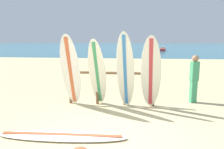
% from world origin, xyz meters
% --- Properties ---
extents(ground_plane, '(120.00, 120.00, 0.00)m').
position_xyz_m(ground_plane, '(0.00, 0.00, 0.00)').
color(ground_plane, '#CCB784').
extents(ocean_water, '(120.00, 80.00, 0.01)m').
position_xyz_m(ocean_water, '(0.00, 58.00, 0.00)').
color(ocean_water, teal).
rests_on(ocean_water, ground).
extents(surfboard_rack, '(2.66, 0.09, 1.14)m').
position_xyz_m(surfboard_rack, '(-0.25, 2.39, 0.70)').
color(surfboard_rack, brown).
rests_on(surfboard_rack, ground).
extents(surfboard_leaning_far_left, '(0.59, 0.92, 2.15)m').
position_xyz_m(surfboard_leaning_far_left, '(-1.37, 1.99, 1.08)').
color(surfboard_leaning_far_left, white).
rests_on(surfboard_leaning_far_left, ground).
extents(surfboard_leaning_left, '(0.53, 1.01, 2.03)m').
position_xyz_m(surfboard_leaning_left, '(-0.61, 2.08, 1.01)').
color(surfboard_leaning_left, white).
rests_on(surfboard_leaning_left, ground).
extents(surfboard_leaning_center_left, '(0.61, 0.67, 2.21)m').
position_xyz_m(surfboard_leaning_center_left, '(0.20, 2.06, 1.11)').
color(surfboard_leaning_center_left, silver).
rests_on(surfboard_leaning_center_left, ground).
extents(surfboard_leaning_center, '(0.64, 0.64, 2.11)m').
position_xyz_m(surfboard_leaning_center, '(0.92, 2.11, 1.06)').
color(surfboard_leaning_center, silver).
rests_on(surfboard_leaning_center, ground).
extents(surfboard_lying_on_sand, '(2.71, 0.59, 0.08)m').
position_xyz_m(surfboard_lying_on_sand, '(-1.02, 0.09, 0.04)').
color(surfboard_lying_on_sand, white).
rests_on(surfboard_lying_on_sand, ground).
extents(beachgoer_standing, '(0.28, 0.23, 1.51)m').
position_xyz_m(beachgoer_standing, '(2.33, 2.87, 0.83)').
color(beachgoer_standing, '#3F9966').
rests_on(beachgoer_standing, ground).
extents(small_boat_offshore, '(1.32, 2.85, 0.71)m').
position_xyz_m(small_boat_offshore, '(5.45, 33.07, 0.26)').
color(small_boat_offshore, '#B22D28').
rests_on(small_boat_offshore, ocean_water).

